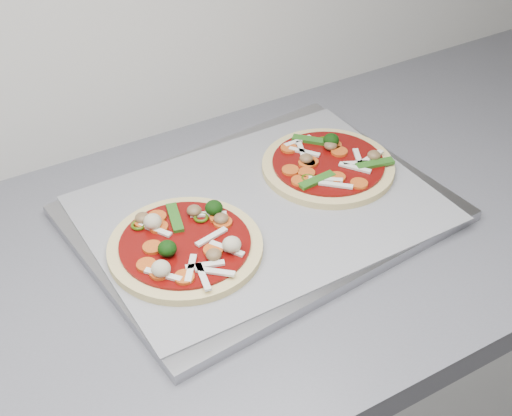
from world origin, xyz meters
TOP-DOWN VIEW (x-y plane):
  - baking_tray at (0.46, 1.33)m, footprint 0.52×0.40m
  - parchment at (0.46, 1.33)m, footprint 0.47×0.35m
  - pizza_left at (0.33, 1.30)m, footprint 0.24×0.24m
  - pizza_right at (0.59, 1.36)m, footprint 0.24×0.24m

SIDE VIEW (x-z plane):
  - baking_tray at x=0.46m, z-range 0.90..0.92m
  - parchment at x=0.46m, z-range 0.92..0.92m
  - pizza_right at x=0.59m, z-range 0.91..0.94m
  - pizza_left at x=0.33m, z-range 0.91..0.94m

